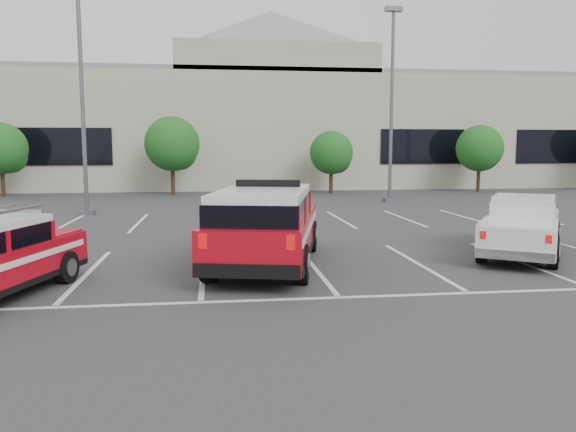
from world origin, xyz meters
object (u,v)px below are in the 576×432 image
at_px(tree_mid_left, 174,146).
at_px(tree_mid_right, 333,154).
at_px(tree_left, 3,150).
at_px(light_pole_mid, 392,105).
at_px(tree_right, 480,150).
at_px(white_pickup, 522,231).
at_px(convention_building, 247,125).
at_px(fire_chief_suv, 266,231).
at_px(light_pole_left, 82,95).

relative_size(tree_mid_left, tree_mid_right, 1.21).
bearing_deg(tree_left, tree_mid_left, 0.00).
height_order(tree_mid_left, light_pole_mid, light_pole_mid).
xyz_separation_m(tree_right, white_pickup, (-9.08, -21.07, -2.14)).
bearing_deg(tree_mid_right, tree_left, 180.00).
xyz_separation_m(convention_building, fire_chief_suv, (-1.34, -31.51, -3.85)).
height_order(tree_left, tree_mid_left, tree_mid_left).
bearing_deg(tree_left, fire_chief_suv, -57.63).
distance_m(light_pole_left, light_pole_mid, 15.52).
bearing_deg(white_pickup, light_pole_left, 174.92).
xyz_separation_m(tree_mid_right, light_pole_mid, (1.91, -6.05, 2.68)).
height_order(tree_mid_left, white_pickup, tree_mid_left).
xyz_separation_m(tree_left, fire_chief_suv, (13.75, -21.70, -1.90)).
distance_m(convention_building, tree_mid_left, 11.19).
distance_m(tree_left, tree_right, 30.00).
height_order(tree_mid_right, white_pickup, tree_mid_right).
distance_m(tree_right, white_pickup, 23.04).
relative_size(tree_mid_right, fire_chief_suv, 0.63).
xyz_separation_m(tree_left, light_pole_left, (6.91, -10.05, 2.41)).
xyz_separation_m(tree_mid_right, tree_right, (10.00, 0.00, 0.27)).
relative_size(tree_right, fire_chief_suv, 0.69).
distance_m(tree_mid_right, fire_chief_suv, 22.64).
xyz_separation_m(light_pole_mid, white_pickup, (-0.99, -15.02, -4.55)).
xyz_separation_m(convention_building, light_pole_mid, (6.82, -15.86, 0.47)).
bearing_deg(tree_mid_left, light_pole_left, -107.10).
relative_size(tree_left, light_pole_mid, 0.43).
relative_size(tree_mid_right, tree_right, 0.90).
relative_size(tree_left, fire_chief_suv, 0.69).
distance_m(convention_building, tree_left, 18.11).
xyz_separation_m(tree_mid_left, tree_mid_right, (10.00, -0.00, -0.54)).
relative_size(convention_building, light_pole_mid, 5.86).
bearing_deg(tree_left, light_pole_mid, -15.43).
xyz_separation_m(convention_building, white_pickup, (5.83, -30.88, -4.08)).
height_order(tree_left, tree_right, same).
bearing_deg(convention_building, tree_right, -33.37).
distance_m(light_pole_mid, fire_chief_suv, 18.17).
bearing_deg(white_pickup, fire_chief_suv, -141.87).
bearing_deg(light_pole_mid, tree_mid_left, 153.08).
bearing_deg(tree_mid_left, fire_chief_suv, -80.19).
xyz_separation_m(tree_mid_left, fire_chief_suv, (3.75, -21.70, -2.17)).
relative_size(convention_building, light_pole_left, 5.86).
height_order(convention_building, light_pole_mid, convention_building).
bearing_deg(tree_left, white_pickup, -45.20).
bearing_deg(fire_chief_suv, tree_right, 65.93).
bearing_deg(white_pickup, tree_left, 167.91).
bearing_deg(tree_right, tree_left, 180.00).
bearing_deg(light_pole_left, white_pickup, -38.19).
xyz_separation_m(tree_right, light_pole_mid, (-8.09, -6.05, 2.41)).
bearing_deg(light_pole_left, tree_mid_right, 37.50).
xyz_separation_m(convention_building, tree_mid_left, (-5.09, -9.82, -1.68)).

